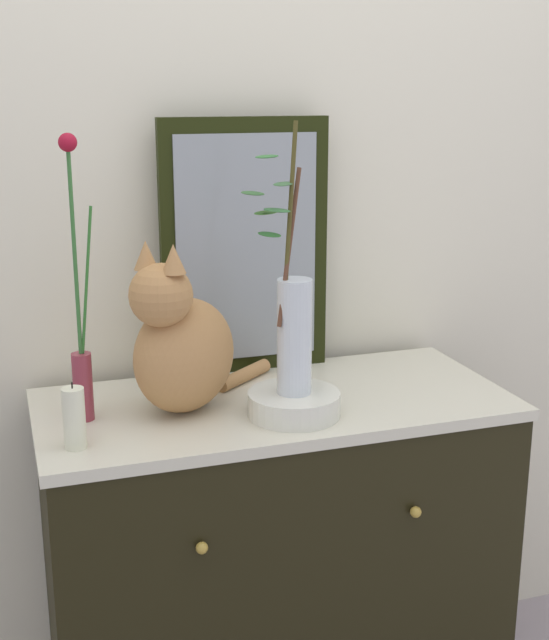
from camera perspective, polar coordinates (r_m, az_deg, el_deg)
wall_back at (r=2.07m, az=-2.75°, el=9.18°), size 4.40×0.08×2.60m
sideboard at (r=2.07m, az=0.00°, el=-16.46°), size 1.03×0.50×0.86m
mirror_leaning at (r=2.00m, az=-2.09°, el=4.83°), size 0.40×0.03×0.60m
cat_sitting at (r=1.78m, az=-6.23°, el=-1.65°), size 0.40×0.35×0.37m
vase_slim_green at (r=1.76m, az=-12.83°, el=-1.25°), size 0.06×0.04×0.58m
bowl_porcelain at (r=1.78m, az=1.31°, el=-5.61°), size 0.19×0.19×0.05m
vase_glass_clear at (r=1.73m, az=1.21°, el=-0.26°), size 0.13×0.14×0.55m
candle_pillar at (r=1.66m, az=-13.22°, el=-6.40°), size 0.04×0.04×0.13m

